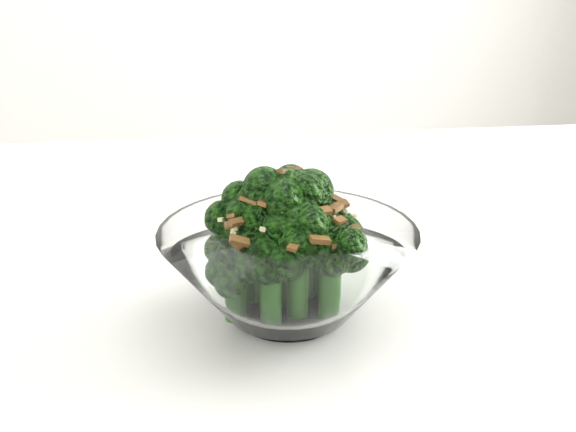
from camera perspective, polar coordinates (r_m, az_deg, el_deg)
name	(u,v)px	position (r m, az deg, el deg)	size (l,w,h in m)	color
table	(326,287)	(0.69, 3.44, -6.33)	(1.33, 1.01, 0.75)	white
broccoli_dish	(288,260)	(0.48, 0.01, -3.89)	(0.19, 0.19, 0.12)	white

